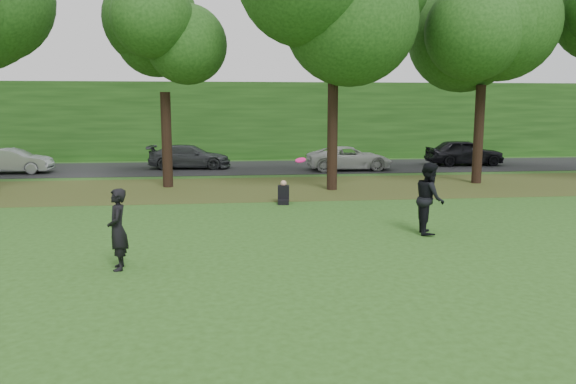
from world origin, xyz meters
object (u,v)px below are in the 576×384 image
object	(u,v)px
player_right	(430,198)
frisbee	(301,160)
player_left	(118,229)
seated_person	(283,195)

from	to	relation	value
player_right	frisbee	xyz separation A→B (m)	(-3.77, -0.86, 1.20)
player_left	seated_person	distance (m)	9.13
player_right	seated_person	size ratio (longest dim) A/B	2.43
player_right	frisbee	bearing A→B (deg)	113.68
player_right	seated_person	world-z (taller)	player_right
player_left	frisbee	bearing A→B (deg)	103.07
player_left	player_right	bearing A→B (deg)	99.10
seated_person	frisbee	bearing A→B (deg)	-85.37
frisbee	seated_person	world-z (taller)	frisbee
player_left	frisbee	world-z (taller)	frisbee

